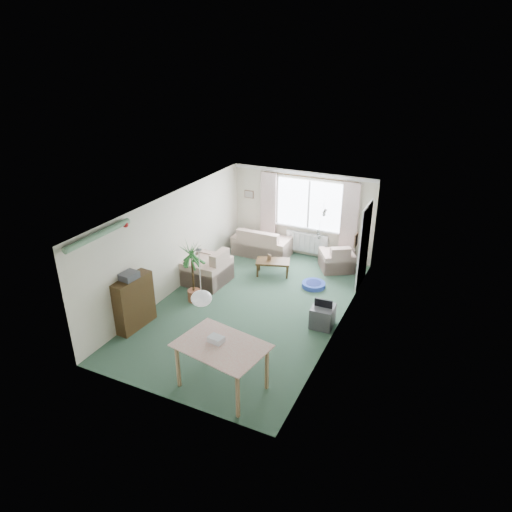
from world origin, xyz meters
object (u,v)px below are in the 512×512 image
at_px(sofa, 262,241).
at_px(bookshelf, 134,302).
at_px(coffee_table, 273,267).
at_px(armchair_corner, 337,256).
at_px(pet_bed, 314,285).
at_px(dining_table, 222,367).
at_px(tv_cube, 323,316).
at_px(houseplant, 193,272).
at_px(armchair_left, 207,266).

distance_m(sofa, bookshelf, 4.55).
xyz_separation_m(sofa, coffee_table, (0.77, -1.03, -0.20)).
bearing_deg(bookshelf, coffee_table, 68.15).
distance_m(sofa, armchair_corner, 2.17).
xyz_separation_m(bookshelf, pet_bed, (2.83, 3.23, -0.51)).
xyz_separation_m(dining_table, pet_bed, (0.25, 4.12, -0.37)).
bearing_deg(pet_bed, dining_table, -93.51).
bearing_deg(bookshelf, dining_table, -15.27).
height_order(sofa, pet_bed, sofa).
bearing_deg(tv_cube, dining_table, -112.91).
bearing_deg(pet_bed, sofa, 147.77).
bearing_deg(houseplant, bookshelf, -110.80).
bearing_deg(houseplant, coffee_table, 61.16).
distance_m(dining_table, pet_bed, 4.14).
bearing_deg(bookshelf, houseplant, 73.01).
bearing_deg(armchair_corner, coffee_table, 4.84).
bearing_deg(houseplant, pet_bed, 38.40).
xyz_separation_m(armchair_left, coffee_table, (1.31, 1.08, -0.26)).
xyz_separation_m(coffee_table, dining_table, (0.93, -4.32, 0.24)).
bearing_deg(pet_bed, bookshelf, -131.19).
distance_m(armchair_left, houseplant, 1.00).
xyz_separation_m(armchair_corner, pet_bed, (-0.22, -1.21, -0.31)).
bearing_deg(dining_table, pet_bed, 86.49).
height_order(bookshelf, houseplant, houseplant).
bearing_deg(pet_bed, armchair_corner, 79.82).
bearing_deg(coffee_table, houseplant, -118.84).
xyz_separation_m(armchair_left, pet_bed, (2.49, 0.88, -0.39)).
relative_size(houseplant, pet_bed, 2.60).
relative_size(dining_table, pet_bed, 2.41).
distance_m(sofa, pet_bed, 2.33).
bearing_deg(coffee_table, tv_cube, -42.75).
relative_size(coffee_table, bookshelf, 0.75).
bearing_deg(sofa, armchair_left, 75.12).
xyz_separation_m(bookshelf, dining_table, (2.57, -0.89, -0.14)).
distance_m(houseplant, tv_cube, 3.06).
bearing_deg(bookshelf, sofa, 82.69).
xyz_separation_m(sofa, houseplant, (-0.34, -3.04, 0.35)).
distance_m(armchair_corner, coffee_table, 1.73).
bearing_deg(armchair_left, bookshelf, -5.46).
relative_size(bookshelf, houseplant, 0.77).
height_order(armchair_corner, dining_table, dining_table).
distance_m(houseplant, pet_bed, 3.00).
height_order(armchair_corner, bookshelf, bookshelf).
bearing_deg(coffee_table, pet_bed, -9.78).
xyz_separation_m(coffee_table, pet_bed, (1.18, -0.20, -0.14)).
height_order(armchair_left, bookshelf, bookshelf).
height_order(armchair_left, dining_table, armchair_left).
bearing_deg(houseplant, tv_cube, 5.12).
xyz_separation_m(armchair_corner, armchair_left, (-2.70, -2.08, 0.09)).
height_order(sofa, houseplant, houseplant).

